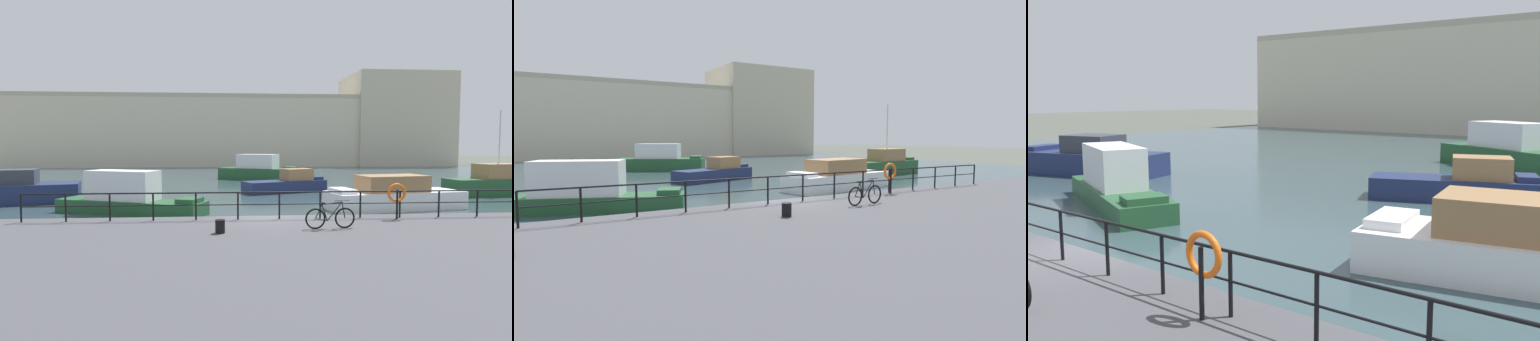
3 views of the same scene
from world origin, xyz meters
TOP-DOWN VIEW (x-y plane):
  - ground_plane at (0.00, 0.00)m, footprint 240.00×240.00m
  - water_basin at (0.00, 30.20)m, footprint 80.00×60.00m
  - quay_promenade at (0.00, -6.50)m, footprint 56.00×13.00m
  - harbor_building at (7.71, 56.80)m, footprint 76.46×13.68m
  - moored_red_daysailer at (18.20, 11.93)m, footprint 7.66×3.04m
  - moored_cabin_cruiser at (3.11, 14.93)m, footprint 6.88×4.23m
  - moored_small_launch at (1.83, 26.45)m, footprint 8.91×6.55m
  - moored_blue_motorboat at (-6.97, 5.74)m, footprint 8.45×4.85m
  - moored_green_narrowboat at (7.93, 6.21)m, footprint 8.23×3.91m
  - quay_railing at (1.17, -0.75)m, footprint 21.08×0.07m
  - parked_bicycle at (1.86, -2.71)m, footprint 1.77×0.18m
  - mooring_bollard at (-1.91, -3.11)m, footprint 0.32×0.32m
  - life_ring_stand at (4.94, -1.05)m, footprint 0.75×0.16m

SIDE VIEW (x-z plane):
  - ground_plane at x=0.00m, z-range 0.00..0.00m
  - water_basin at x=0.00m, z-range 0.00..0.01m
  - quay_promenade at x=0.00m, z-range 0.00..0.81m
  - moored_cabin_cruiser at x=3.11m, z-range -0.25..1.57m
  - moored_green_narrowboat at x=7.93m, z-range -0.20..1.75m
  - moored_blue_motorboat at x=-6.97m, z-range -0.27..2.05m
  - moored_red_daysailer at x=18.20m, z-range -2.21..4.05m
  - mooring_bollard at x=-1.91m, z-range 0.81..1.25m
  - moored_small_launch at x=1.83m, z-range -0.31..2.39m
  - parked_bicycle at x=1.86m, z-range 0.71..1.69m
  - quay_railing at x=1.17m, z-range 1.01..2.08m
  - life_ring_stand at x=4.94m, z-range 1.08..2.48m
  - harbor_building at x=7.71m, z-range -1.78..14.63m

